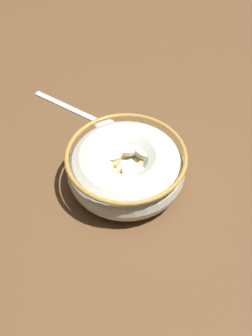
% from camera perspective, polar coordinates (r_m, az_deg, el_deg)
% --- Properties ---
extents(ground_plane, '(1.26, 1.26, 0.02)m').
position_cam_1_polar(ground_plane, '(0.55, 0.00, -2.71)').
color(ground_plane, brown).
extents(cereal_bowl, '(0.16, 0.16, 0.06)m').
position_cam_1_polar(cereal_bowl, '(0.52, 0.00, 0.10)').
color(cereal_bowl, beige).
rests_on(cereal_bowl, ground_plane).
extents(spoon, '(0.03, 0.17, 0.01)m').
position_cam_1_polar(spoon, '(0.63, -4.97, 7.45)').
color(spoon, '#B7B7BC').
rests_on(spoon, ground_plane).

